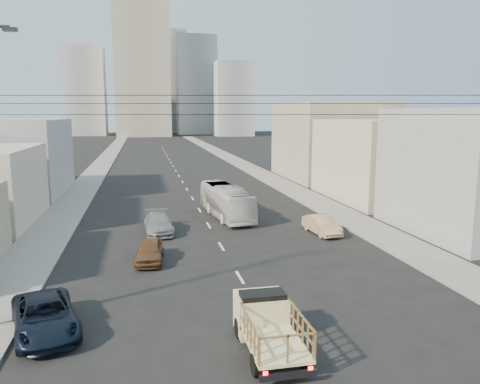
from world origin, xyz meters
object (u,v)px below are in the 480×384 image
object	(u,v)px
city_bus	(226,201)
sedan_grey	(159,223)
sedan_tan	(322,225)
sedan_brown	(149,251)
flatbed_pickup	(268,322)
navy_pickup	(45,316)

from	to	relation	value
city_bus	sedan_grey	xyz separation A→B (m)	(-5.79, -4.28, -0.64)
sedan_tan	sedan_brown	bearing A→B (deg)	-167.26
flatbed_pickup	sedan_brown	xyz separation A→B (m)	(-4.11, 11.49, -0.44)
sedan_grey	flatbed_pickup	bearing A→B (deg)	-81.85
sedan_brown	flatbed_pickup	bearing A→B (deg)	-65.71
flatbed_pickup	sedan_tan	bearing A→B (deg)	62.09
sedan_grey	city_bus	bearing A→B (deg)	34.31
navy_pickup	sedan_tan	xyz separation A→B (m)	(16.57, 12.43, -0.04)
sedan_grey	sedan_tan	bearing A→B (deg)	-15.48
flatbed_pickup	sedan_tan	distance (m)	17.60
city_bus	sedan_grey	size ratio (longest dim) A/B	2.01
flatbed_pickup	sedan_brown	size ratio (longest dim) A/B	1.14
sedan_brown	sedan_grey	distance (m)	6.83
flatbed_pickup	sedan_grey	xyz separation A→B (m)	(-3.34, 18.28, -0.40)
sedan_brown	sedan_tan	xyz separation A→B (m)	(12.35, 4.06, 0.00)
navy_pickup	sedan_brown	world-z (taller)	navy_pickup
navy_pickup	sedan_brown	bearing A→B (deg)	47.57
sedan_tan	sedan_grey	xyz separation A→B (m)	(-11.57, 2.73, 0.04)
city_bus	sedan_grey	bearing A→B (deg)	-149.42
navy_pickup	sedan_brown	size ratio (longest dim) A/B	1.30
flatbed_pickup	sedan_grey	size ratio (longest dim) A/B	0.92
flatbed_pickup	city_bus	bearing A→B (deg)	83.81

